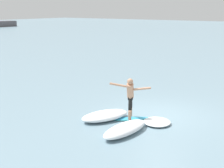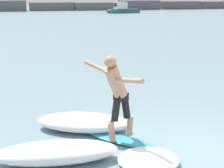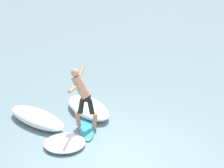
% 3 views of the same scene
% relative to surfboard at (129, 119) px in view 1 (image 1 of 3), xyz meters
% --- Properties ---
extents(ground_plane, '(200.00, 200.00, 0.00)m').
position_rel_surfboard_xyz_m(ground_plane, '(1.34, -0.79, -0.04)').
color(ground_plane, gray).
extents(surfboard, '(1.50, 1.66, 0.21)m').
position_rel_surfboard_xyz_m(surfboard, '(0.00, 0.00, 0.00)').
color(surfboard, '#309BC8').
rests_on(surfboard, ground).
extents(surfer, '(0.98, 1.56, 1.79)m').
position_rel_surfboard_xyz_m(surfer, '(-0.09, -0.08, 1.11)').
color(surfer, tan).
rests_on(surfer, surfboard).
extents(wave_foam_at_tail, '(2.37, 1.79, 0.37)m').
position_rel_surfboard_xyz_m(wave_foam_at_tail, '(-0.61, 0.85, 0.15)').
color(wave_foam_at_tail, white).
rests_on(wave_foam_at_tail, ground).
extents(wave_foam_at_nose, '(2.38, 1.06, 0.38)m').
position_rel_surfboard_xyz_m(wave_foam_at_nose, '(-1.41, -0.67, 0.15)').
color(wave_foam_at_nose, white).
rests_on(wave_foam_at_nose, ground).
extents(wave_foam_beside, '(1.54, 1.53, 0.18)m').
position_rel_surfboard_xyz_m(wave_foam_beside, '(0.20, -1.20, 0.05)').
color(wave_foam_beside, white).
rests_on(wave_foam_beside, ground).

